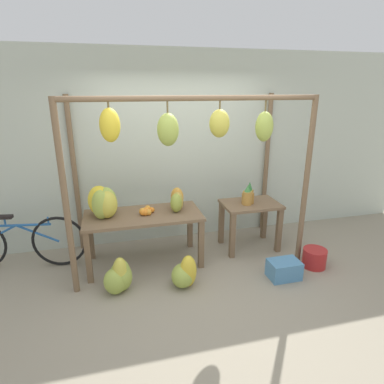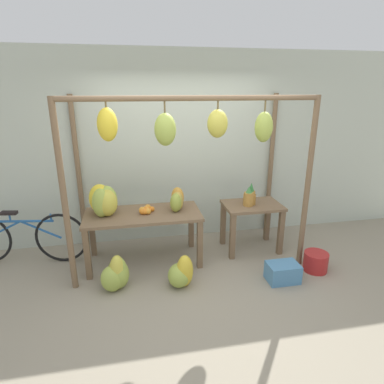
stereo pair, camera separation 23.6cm
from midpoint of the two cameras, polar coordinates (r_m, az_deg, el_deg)
ground_plane at (r=3.95m, az=3.20°, el=-17.02°), size 20.00×20.00×0.00m
shop_wall_back at (r=4.82m, az=-0.96°, el=7.67°), size 8.00×0.08×2.80m
stall_awning at (r=3.83m, az=1.09°, el=8.05°), size 2.97×1.25×2.19m
display_table_main at (r=4.28m, az=-7.11°, el=-5.04°), size 1.50×0.70×0.71m
display_table_side at (r=4.71m, az=12.00°, el=-4.01°), size 0.81×0.56×0.70m
banana_pile_on_table at (r=4.22m, az=-13.83°, el=-1.54°), size 0.44×0.47×0.39m
orange_pile at (r=4.22m, az=-6.60°, el=-3.23°), size 0.21×0.22×0.09m
pineapple_cluster at (r=4.58m, az=11.67°, el=-0.84°), size 0.19×0.18×0.31m
banana_pile_ground_left at (r=3.95m, az=-11.54°, el=-14.23°), size 0.39×0.38×0.43m
banana_pile_ground_right at (r=3.93m, az=-0.10°, el=-14.28°), size 0.38×0.36×0.40m
fruit_crate_white at (r=4.23m, az=17.41°, el=-13.48°), size 0.38×0.27×0.23m
blue_bucket at (r=4.59m, az=22.54°, el=-11.37°), size 0.31×0.31×0.25m
parked_bicycle at (r=4.82m, az=-26.60°, el=-7.24°), size 1.69×0.31×0.74m
papaya_pile at (r=4.28m, az=-1.11°, el=-1.48°), size 0.26×0.38×0.29m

